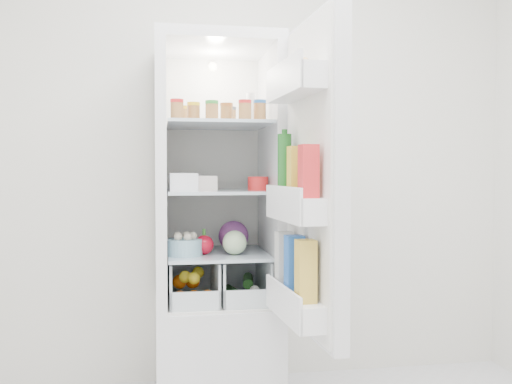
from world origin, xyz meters
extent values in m
cube|color=silver|center=(0.00, 1.50, 1.30)|extent=(3.00, 0.02, 2.60)
cube|color=silver|center=(-0.20, 1.21, 0.25)|extent=(0.60, 0.60, 0.50)
cube|color=silver|center=(-0.20, 1.21, 1.77)|extent=(0.60, 0.60, 0.05)
cube|color=silver|center=(-0.20, 1.49, 1.12)|extent=(0.60, 0.05, 1.25)
cube|color=silver|center=(-0.47, 1.21, 1.12)|extent=(0.05, 0.60, 1.25)
cube|color=silver|center=(0.07, 1.21, 1.12)|extent=(0.05, 0.60, 1.25)
cube|color=white|center=(-0.20, 1.46, 1.12)|extent=(0.50, 0.01, 1.25)
sphere|color=white|center=(-0.20, 1.42, 1.71)|extent=(0.05, 0.05, 0.05)
cube|color=silver|center=(-0.20, 1.19, 0.74)|extent=(0.49, 0.53, 0.01)
cube|color=silver|center=(-0.20, 1.19, 1.05)|extent=(0.49, 0.53, 0.02)
cube|color=silver|center=(-0.20, 1.19, 1.38)|extent=(0.49, 0.53, 0.02)
cylinder|color=#B21919|center=(-0.40, 1.05, 1.43)|extent=(0.06, 0.06, 0.08)
cylinder|color=gold|center=(-0.32, 1.10, 1.43)|extent=(0.06, 0.06, 0.08)
cylinder|color=#267226|center=(-0.24, 1.02, 1.43)|extent=(0.06, 0.06, 0.08)
cylinder|color=brown|center=(-0.16, 1.12, 1.43)|extent=(0.06, 0.06, 0.08)
cylinder|color=#B21919|center=(-0.08, 1.05, 1.43)|extent=(0.06, 0.06, 0.08)
cylinder|color=#194C8C|center=(0.00, 1.10, 1.43)|extent=(0.06, 0.06, 0.08)
cylinder|color=#BF8C19|center=(-0.36, 1.28, 1.43)|extent=(0.06, 0.06, 0.08)
cylinder|color=#4C4C4C|center=(-0.12, 1.30, 1.43)|extent=(0.06, 0.06, 0.08)
cylinder|color=white|center=(-0.03, 1.22, 1.47)|extent=(0.05, 0.05, 0.16)
cube|color=white|center=(-0.37, 1.11, 1.10)|extent=(0.13, 0.13, 0.08)
cube|color=silver|center=(-0.27, 1.15, 1.09)|extent=(0.13, 0.13, 0.07)
cylinder|color=red|center=(-0.01, 1.12, 1.09)|extent=(0.11, 0.11, 0.07)
sphere|color=#531C4A|center=(-0.11, 1.22, 0.82)|extent=(0.15, 0.15, 0.15)
sphere|color=red|center=(-0.27, 1.12, 0.79)|extent=(0.09, 0.09, 0.09)
cylinder|color=#88B8CB|center=(-0.36, 1.10, 0.79)|extent=(0.20, 0.20, 0.08)
sphere|color=beige|center=(-0.13, 1.09, 0.81)|extent=(0.12, 0.12, 0.12)
sphere|color=orange|center=(-0.39, 1.06, 0.55)|extent=(0.07, 0.07, 0.07)
sphere|color=orange|center=(-0.32, 1.06, 0.55)|extent=(0.07, 0.07, 0.07)
sphere|color=orange|center=(-0.26, 1.06, 0.55)|extent=(0.07, 0.07, 0.07)
sphere|color=orange|center=(-0.39, 1.19, 0.61)|extent=(0.07, 0.07, 0.07)
sphere|color=orange|center=(-0.32, 1.19, 0.61)|extent=(0.07, 0.07, 0.07)
sphere|color=yellow|center=(-0.36, 1.12, 0.64)|extent=(0.06, 0.06, 0.06)
sphere|color=yellow|center=(-0.29, 1.24, 0.64)|extent=(0.06, 0.06, 0.06)
sphere|color=yellow|center=(-0.32, 1.08, 0.64)|extent=(0.06, 0.06, 0.06)
cylinder|color=#1A4717|center=(-0.12, 1.19, 0.54)|extent=(0.09, 0.21, 0.05)
cylinder|color=#1A4717|center=(-0.04, 1.24, 0.59)|extent=(0.08, 0.21, 0.05)
sphere|color=white|center=(-0.08, 1.06, 0.54)|extent=(0.05, 0.05, 0.05)
sphere|color=white|center=(-0.03, 1.08, 0.57)|extent=(0.05, 0.05, 0.05)
cube|color=silver|center=(0.15, 0.61, 1.12)|extent=(0.10, 0.60, 1.30)
cube|color=white|center=(0.11, 0.61, 1.12)|extent=(0.04, 0.56, 1.26)
cube|color=white|center=(0.06, 0.61, 1.50)|extent=(0.14, 0.51, 0.10)
cube|color=white|center=(0.06, 0.61, 1.00)|extent=(0.14, 0.51, 0.10)
cube|color=white|center=(0.06, 0.61, 0.60)|extent=(0.14, 0.51, 0.10)
sphere|color=#AB824D|center=(0.06, 0.49, 1.56)|extent=(0.05, 0.05, 0.05)
sphere|color=#AB824D|center=(0.06, 0.57, 1.56)|extent=(0.05, 0.05, 0.05)
sphere|color=#AB824D|center=(0.05, 0.65, 1.56)|extent=(0.05, 0.05, 0.05)
sphere|color=#AB824D|center=(0.05, 0.73, 1.56)|extent=(0.05, 0.05, 0.05)
sphere|color=#AB824D|center=(0.05, 0.81, 1.56)|extent=(0.05, 0.05, 0.05)
cylinder|color=#19591C|center=(0.05, 0.76, 1.18)|extent=(0.06, 0.06, 0.26)
cube|color=yellow|center=(0.06, 0.58, 1.15)|extent=(0.07, 0.07, 0.20)
cube|color=red|center=(0.07, 0.43, 1.15)|extent=(0.07, 0.07, 0.20)
cube|color=silver|center=(0.05, 0.76, 0.77)|extent=(0.07, 0.07, 0.24)
cube|color=blue|center=(0.06, 0.61, 0.77)|extent=(0.07, 0.07, 0.24)
cube|color=yellow|center=(0.07, 0.46, 0.77)|extent=(0.07, 0.07, 0.24)
camera|label=1|loc=(-0.48, -1.64, 1.15)|focal=40.00mm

